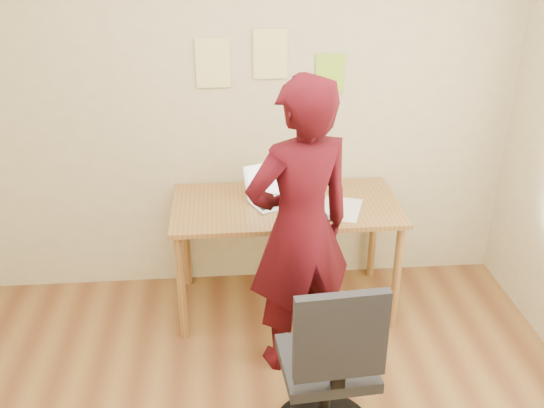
{
  "coord_description": "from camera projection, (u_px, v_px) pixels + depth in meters",
  "views": [
    {
      "loc": [
        -0.15,
        -1.96,
        2.37
      ],
      "look_at": [
        0.1,
        0.95,
        0.95
      ],
      "focal_mm": 40.0,
      "sensor_mm": 36.0,
      "label": 1
    }
  ],
  "objects": [
    {
      "name": "wall_note_right",
      "position": [
        330.0,
        73.0,
        3.77
      ],
      "size": [
        0.18,
        0.0,
        0.24
      ],
      "primitive_type": "cube",
      "color": "#9EDA31",
      "rests_on": "room"
    },
    {
      "name": "room",
      "position": [
        268.0,
        219.0,
        2.21
      ],
      "size": [
        3.58,
        3.58,
        2.78
      ],
      "color": "brown",
      "rests_on": "ground"
    },
    {
      "name": "laptop",
      "position": [
        273.0,
        194.0,
        3.75
      ],
      "size": [
        0.38,
        0.37,
        0.22
      ],
      "rotation": [
        0.0,
        0.0,
        0.4
      ],
      "color": "silver",
      "rests_on": "desk"
    },
    {
      "name": "paper_sheet",
      "position": [
        341.0,
        209.0,
        3.67
      ],
      "size": [
        0.33,
        0.39,
        0.0
      ],
      "primitive_type": "cube",
      "rotation": [
        0.0,
        0.0,
        -0.34
      ],
      "color": "white",
      "rests_on": "desk"
    },
    {
      "name": "office_chair",
      "position": [
        329.0,
        377.0,
        2.82
      ],
      "size": [
        0.5,
        0.5,
        0.97
      ],
      "rotation": [
        0.0,
        0.0,
        0.08
      ],
      "color": "black",
      "rests_on": "ground"
    },
    {
      "name": "desk",
      "position": [
        286.0,
        216.0,
        3.77
      ],
      "size": [
        1.4,
        0.7,
        0.74
      ],
      "color": "olive",
      "rests_on": "ground"
    },
    {
      "name": "person",
      "position": [
        300.0,
        230.0,
        3.21
      ],
      "size": [
        0.72,
        0.59,
        1.69
      ],
      "primitive_type": "imported",
      "rotation": [
        0.0,
        0.0,
        3.49
      ],
      "color": "#3E080F",
      "rests_on": "ground"
    },
    {
      "name": "wall_note_mid",
      "position": [
        270.0,
        54.0,
        3.68
      ],
      "size": [
        0.21,
        0.0,
        0.3
      ],
      "primitive_type": "cube",
      "color": "#F0E98F",
      "rests_on": "room"
    },
    {
      "name": "wall_note_left",
      "position": [
        213.0,
        63.0,
        3.68
      ],
      "size": [
        0.21,
        0.0,
        0.3
      ],
      "primitive_type": "cube",
      "color": "#F0E98F",
      "rests_on": "room"
    },
    {
      "name": "phone",
      "position": [
        325.0,
        217.0,
        3.56
      ],
      "size": [
        0.1,
        0.13,
        0.01
      ],
      "rotation": [
        0.0,
        0.0,
        0.46
      ],
      "color": "black",
      "rests_on": "desk"
    }
  ]
}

